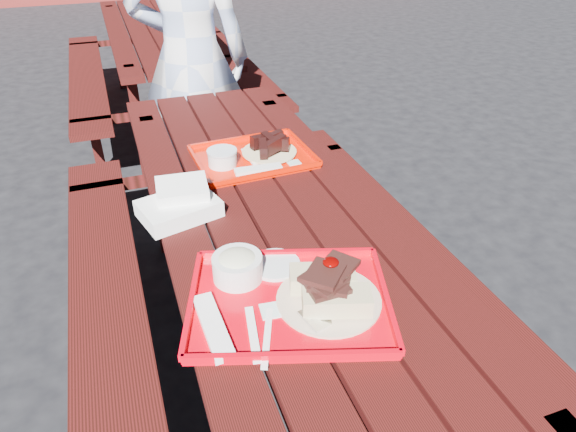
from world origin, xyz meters
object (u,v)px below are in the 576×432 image
object	(u,v)px
picnic_table_near	(274,256)
picnic_table_far	(161,52)
person	(191,59)
far_tray	(252,156)
near_tray	(289,288)

from	to	relation	value
picnic_table_near	picnic_table_far	bearing A→B (deg)	90.00
picnic_table_far	person	xyz separation A→B (m)	(0.01, -1.37, 0.31)
person	picnic_table_near	bearing A→B (deg)	108.10
picnic_table_near	person	world-z (taller)	person
far_tray	person	distance (m)	1.06
near_tray	far_tray	xyz separation A→B (m)	(0.13, 0.80, -0.02)
picnic_table_far	near_tray	size ratio (longest dim) A/B	4.01
picnic_table_near	person	xyz separation A→B (m)	(0.01, 1.43, 0.31)
far_tray	picnic_table_near	bearing A→B (deg)	-95.80
near_tray	person	world-z (taller)	person
picnic_table_far	person	size ratio (longest dim) A/B	1.38
picnic_table_far	picnic_table_near	bearing A→B (deg)	-90.00
picnic_table_far	far_tray	size ratio (longest dim) A/B	5.23
near_tray	far_tray	distance (m)	0.81
picnic_table_near	picnic_table_far	xyz separation A→B (m)	(0.00, 2.80, 0.00)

